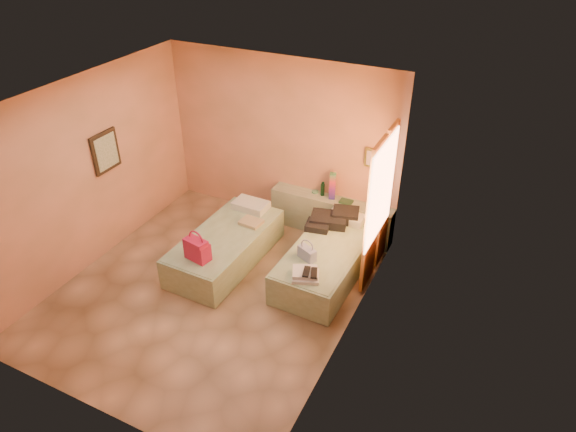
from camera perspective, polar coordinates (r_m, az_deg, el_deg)
name	(u,v)px	position (r m, az deg, el deg)	size (l,w,h in m)	color
ground	(212,290)	(7.52, -8.42, -8.10)	(4.50, 4.50, 0.00)	tan
room_walls	(238,165)	(6.82, -5.56, 5.68)	(4.02, 4.51, 2.81)	#F09D80
headboard_ledge	(331,216)	(8.45, 4.79, 0.01)	(2.05, 0.30, 0.65)	#A0B090
bed_left	(226,247)	(7.88, -6.93, -3.46)	(0.90, 2.00, 0.50)	#9EB995
bed_right	(327,261)	(7.58, 4.37, -4.96)	(0.90, 2.00, 0.50)	#9EB995
water_bottle	(323,189)	(8.32, 3.88, 3.02)	(0.06, 0.06, 0.23)	#13341C
rainbow_box	(332,186)	(8.19, 4.96, 3.34)	(0.10, 0.10, 0.45)	#B91641
small_dish	(315,192)	(8.43, 3.02, 2.71)	(0.11, 0.11, 0.03)	#4F9072
green_book	(346,202)	(8.19, 6.47, 1.59)	(0.20, 0.15, 0.03)	#24442C
flower_vase	(376,203)	(8.02, 9.73, 1.47)	(0.19, 0.19, 0.25)	white
magenta_handbag	(197,249)	(7.20, -10.04, -3.63)	(0.35, 0.20, 0.33)	#B91641
khaki_garment	(251,222)	(7.91, -4.12, -0.70)	(0.33, 0.26, 0.06)	tan
clothes_pile	(332,219)	(7.87, 4.90, -0.37)	(0.60, 0.60, 0.18)	black
blue_handbag	(307,253)	(7.13, 2.12, -4.18)	(0.28, 0.12, 0.18)	#3E4F95
towel_stack	(306,275)	(6.83, 1.99, -6.55)	(0.35, 0.30, 0.10)	silver
sandal_pair	(310,273)	(6.77, 2.45, -6.31)	(0.16, 0.22, 0.02)	black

